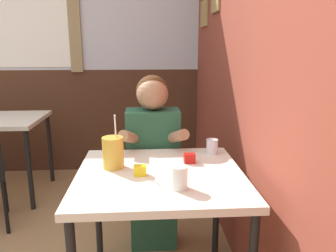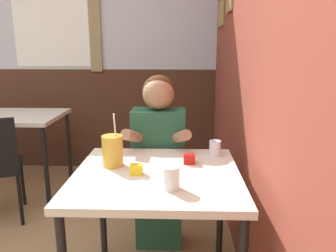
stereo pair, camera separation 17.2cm
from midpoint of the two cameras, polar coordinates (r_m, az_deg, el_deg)
name	(u,v)px [view 1 (the left image)]	position (r m, az deg, el deg)	size (l,w,h in m)	color
brick_wall_right	(228,44)	(2.41, 8.35, 13.90)	(0.08, 4.31, 2.70)	brown
back_wall	(56,45)	(3.67, -20.24, 13.15)	(5.92, 0.09, 2.70)	silver
main_table	(160,187)	(1.67, -4.39, -10.62)	(0.82, 0.78, 0.73)	beige
person_seated	(153,160)	(2.16, -4.90, -5.96)	(0.42, 0.40, 1.16)	#235138
cocktail_pitcher	(113,153)	(1.71, -12.42, -4.58)	(0.11, 0.11, 0.28)	gold
glass_near_pitcher	(212,146)	(1.91, 5.14, -3.61)	(0.07, 0.07, 0.09)	silver
glass_center	(179,177)	(1.44, -1.53, -9.01)	(0.08, 0.08, 0.10)	silver
condiment_ketchup	(189,158)	(1.76, 0.96, -5.68)	(0.06, 0.04, 0.05)	#B7140F
condiment_mustard	(140,171)	(1.61, -7.99, -7.75)	(0.06, 0.04, 0.05)	yellow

